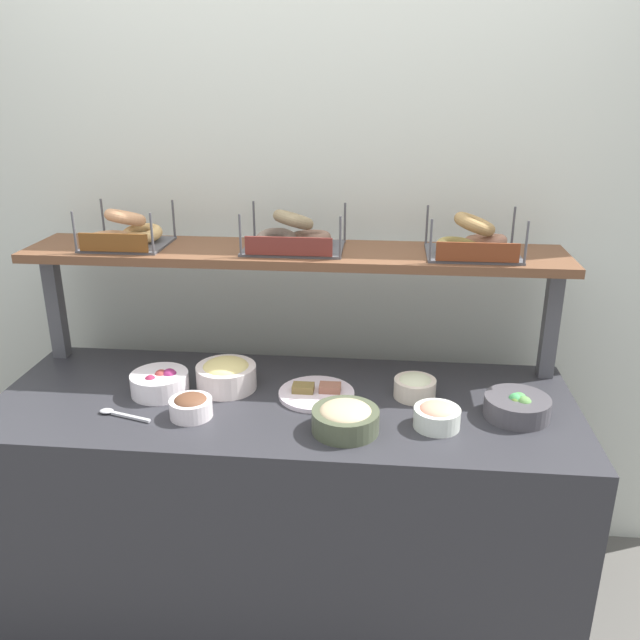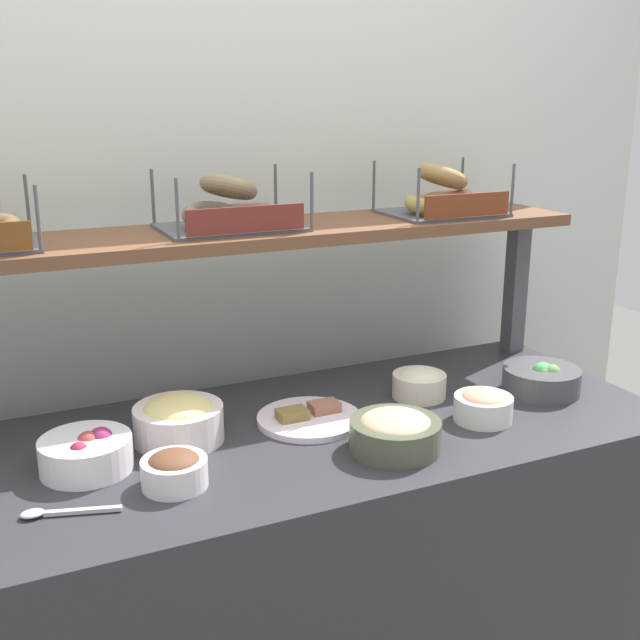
{
  "view_description": "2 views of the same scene",
  "coord_description": "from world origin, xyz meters",
  "px_view_note": "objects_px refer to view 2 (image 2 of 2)",
  "views": [
    {
      "loc": [
        0.3,
        -1.88,
        1.84
      ],
      "look_at": [
        0.11,
        0.09,
        1.1
      ],
      "focal_mm": 36.91,
      "sensor_mm": 36.0,
      "label": 1
    },
    {
      "loc": [
        -0.59,
        -1.51,
        1.6
      ],
      "look_at": [
        0.14,
        0.06,
        1.09
      ],
      "focal_mm": 43.69,
      "sensor_mm": 36.0,
      "label": 2
    }
  ],
  "objects_px": {
    "serving_spoon_near_plate": "(55,512)",
    "bagel_basket_everything": "(441,197)",
    "bowl_lox_spread": "(483,405)",
    "serving_plate_white": "(309,418)",
    "bowl_egg_salad": "(179,419)",
    "bagel_basket_poppy": "(231,210)",
    "bowl_hummus": "(395,432)",
    "bowl_beet_salad": "(87,453)",
    "bowl_potato_salad": "(419,383)",
    "bowl_veggie_mix": "(542,379)",
    "bowl_chocolate_spread": "(174,469)"
  },
  "relations": [
    {
      "from": "bowl_veggie_mix",
      "to": "serving_plate_white",
      "type": "height_order",
      "value": "bowl_veggie_mix"
    },
    {
      "from": "bowl_hummus",
      "to": "bowl_beet_salad",
      "type": "distance_m",
      "value": 0.65
    },
    {
      "from": "bowl_chocolate_spread",
      "to": "serving_plate_white",
      "type": "bearing_deg",
      "value": 25.34
    },
    {
      "from": "bowl_egg_salad",
      "to": "bagel_basket_everything",
      "type": "height_order",
      "value": "bagel_basket_everything"
    },
    {
      "from": "serving_spoon_near_plate",
      "to": "bagel_basket_everything",
      "type": "bearing_deg",
      "value": 20.74
    },
    {
      "from": "bowl_potato_salad",
      "to": "bowl_veggie_mix",
      "type": "height_order",
      "value": "bowl_veggie_mix"
    },
    {
      "from": "bowl_egg_salad",
      "to": "bagel_basket_poppy",
      "type": "distance_m",
      "value": 0.52
    },
    {
      "from": "bowl_beet_salad",
      "to": "bowl_egg_salad",
      "type": "relative_size",
      "value": 0.95
    },
    {
      "from": "bowl_lox_spread",
      "to": "serving_plate_white",
      "type": "xyz_separation_m",
      "value": [
        -0.38,
        0.17,
        -0.03
      ]
    },
    {
      "from": "bowl_egg_salad",
      "to": "bowl_lox_spread",
      "type": "xyz_separation_m",
      "value": [
        0.68,
        -0.19,
        -0.01
      ]
    },
    {
      "from": "serving_plate_white",
      "to": "serving_spoon_near_plate",
      "type": "xyz_separation_m",
      "value": [
        -0.6,
        -0.19,
        -0.0
      ]
    },
    {
      "from": "bowl_lox_spread",
      "to": "bagel_basket_everything",
      "type": "bearing_deg",
      "value": 73.49
    },
    {
      "from": "bowl_egg_salad",
      "to": "bagel_basket_everything",
      "type": "relative_size",
      "value": 0.66
    },
    {
      "from": "bowl_potato_salad",
      "to": "bowl_lox_spread",
      "type": "bearing_deg",
      "value": -73.08
    },
    {
      "from": "bowl_hummus",
      "to": "bowl_potato_salad",
      "type": "bearing_deg",
      "value": 48.78
    },
    {
      "from": "bagel_basket_everything",
      "to": "bowl_lox_spread",
      "type": "bearing_deg",
      "value": -106.51
    },
    {
      "from": "bagel_basket_poppy",
      "to": "serving_plate_white",
      "type": "bearing_deg",
      "value": -67.02
    },
    {
      "from": "bagel_basket_poppy",
      "to": "bagel_basket_everything",
      "type": "distance_m",
      "value": 0.59
    },
    {
      "from": "bowl_potato_salad",
      "to": "serving_spoon_near_plate",
      "type": "xyz_separation_m",
      "value": [
        -0.92,
        -0.22,
        -0.03
      ]
    },
    {
      "from": "bowl_chocolate_spread",
      "to": "serving_plate_white",
      "type": "height_order",
      "value": "bowl_chocolate_spread"
    },
    {
      "from": "bagel_basket_everything",
      "to": "bowl_chocolate_spread",
      "type": "bearing_deg",
      "value": -155.38
    },
    {
      "from": "bowl_beet_salad",
      "to": "bowl_potato_salad",
      "type": "distance_m",
      "value": 0.83
    },
    {
      "from": "serving_spoon_near_plate",
      "to": "bagel_basket_everything",
      "type": "height_order",
      "value": "bagel_basket_everything"
    },
    {
      "from": "bowl_veggie_mix",
      "to": "bagel_basket_poppy",
      "type": "distance_m",
      "value": 0.9
    },
    {
      "from": "bagel_basket_everything",
      "to": "serving_spoon_near_plate",
      "type": "bearing_deg",
      "value": -159.26
    },
    {
      "from": "bowl_egg_salad",
      "to": "serving_spoon_near_plate",
      "type": "relative_size",
      "value": 1.13
    },
    {
      "from": "bowl_chocolate_spread",
      "to": "serving_spoon_near_plate",
      "type": "distance_m",
      "value": 0.23
    },
    {
      "from": "bowl_lox_spread",
      "to": "bowl_potato_salad",
      "type": "bearing_deg",
      "value": 106.92
    },
    {
      "from": "bowl_potato_salad",
      "to": "bagel_basket_everything",
      "type": "distance_m",
      "value": 0.51
    },
    {
      "from": "bowl_lox_spread",
      "to": "bagel_basket_poppy",
      "type": "distance_m",
      "value": 0.76
    },
    {
      "from": "bowl_chocolate_spread",
      "to": "serving_plate_white",
      "type": "xyz_separation_m",
      "value": [
        0.37,
        0.17,
        -0.03
      ]
    },
    {
      "from": "bowl_hummus",
      "to": "bowl_chocolate_spread",
      "type": "height_order",
      "value": "bowl_hummus"
    },
    {
      "from": "bowl_egg_salad",
      "to": "bowl_lox_spread",
      "type": "distance_m",
      "value": 0.71
    },
    {
      "from": "bowl_chocolate_spread",
      "to": "serving_spoon_near_plate",
      "type": "height_order",
      "value": "bowl_chocolate_spread"
    },
    {
      "from": "bowl_egg_salad",
      "to": "serving_spoon_near_plate",
      "type": "bearing_deg",
      "value": -143.02
    },
    {
      "from": "bowl_hummus",
      "to": "bowl_veggie_mix",
      "type": "relative_size",
      "value": 1.0
    },
    {
      "from": "bowl_hummus",
      "to": "bowl_egg_salad",
      "type": "relative_size",
      "value": 1.0
    },
    {
      "from": "bowl_veggie_mix",
      "to": "bagel_basket_poppy",
      "type": "bearing_deg",
      "value": 156.71
    },
    {
      "from": "bowl_potato_salad",
      "to": "bowl_chocolate_spread",
      "type": "relative_size",
      "value": 1.04
    },
    {
      "from": "bowl_potato_salad",
      "to": "serving_plate_white",
      "type": "relative_size",
      "value": 0.55
    },
    {
      "from": "bowl_chocolate_spread",
      "to": "serving_spoon_near_plate",
      "type": "xyz_separation_m",
      "value": [
        -0.23,
        -0.02,
        -0.03
      ]
    },
    {
      "from": "serving_plate_white",
      "to": "bowl_egg_salad",
      "type": "bearing_deg",
      "value": 174.89
    },
    {
      "from": "serving_plate_white",
      "to": "bagel_basket_poppy",
      "type": "height_order",
      "value": "bagel_basket_poppy"
    },
    {
      "from": "bowl_beet_salad",
      "to": "bagel_basket_everything",
      "type": "bearing_deg",
      "value": 13.94
    },
    {
      "from": "bowl_hummus",
      "to": "serving_spoon_near_plate",
      "type": "relative_size",
      "value": 1.13
    },
    {
      "from": "bagel_basket_everything",
      "to": "bagel_basket_poppy",
      "type": "bearing_deg",
      "value": 178.52
    },
    {
      "from": "bowl_potato_salad",
      "to": "serving_plate_white",
      "type": "xyz_separation_m",
      "value": [
        -0.32,
        -0.03,
        -0.03
      ]
    },
    {
      "from": "bowl_hummus",
      "to": "bagel_basket_everything",
      "type": "height_order",
      "value": "bagel_basket_everything"
    },
    {
      "from": "bowl_egg_salad",
      "to": "bowl_hummus",
      "type": "bearing_deg",
      "value": -30.4
    },
    {
      "from": "bowl_potato_salad",
      "to": "serving_spoon_near_plate",
      "type": "bearing_deg",
      "value": -166.56
    }
  ]
}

